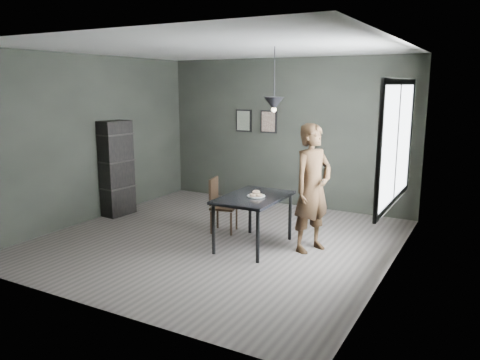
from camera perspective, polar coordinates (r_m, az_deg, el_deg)
The scene contains 13 objects.
ground at distance 7.14m, azimuth -2.68°, elevation -7.29°, with size 5.00×5.00×0.00m, color #3D3835.
back_wall at distance 9.03m, azimuth 5.60°, elevation 5.75°, with size 5.00×0.10×2.80m, color black.
ceiling at distance 6.77m, azimuth -2.91°, elevation 15.74°, with size 5.00×5.00×0.02m.
window_assembly at distance 6.09m, azimuth 18.56°, elevation 4.31°, with size 0.04×1.96×1.56m.
cafe_table at distance 6.66m, azimuth 1.68°, elevation -2.63°, with size 0.80×1.20×0.75m.
white_plate at distance 6.60m, azimuth 1.98°, elevation -2.03°, with size 0.23×0.23×0.01m, color white.
donut_pile at distance 6.59m, azimuth 1.98°, elevation -1.73°, with size 0.18×0.19×0.08m.
woman at distance 6.55m, azimuth 8.80°, elevation -1.00°, with size 0.65×0.43×1.79m, color black.
wood_chair at distance 7.40m, azimuth -2.54°, elevation -2.61°, with size 0.45×0.45×0.87m.
shelf_unit at distance 8.59m, azimuth -14.81°, elevation 1.38°, with size 0.32×0.56×1.69m, color black.
pendant_lamp at distance 6.45m, azimuth 4.16°, elevation 9.27°, with size 0.28×0.28×0.86m.
framed_print_left at distance 9.37m, azimuth 0.45°, elevation 7.25°, with size 0.34×0.04×0.44m.
framed_print_right at distance 9.12m, azimuth 3.51°, elevation 7.11°, with size 0.34×0.04×0.44m.
Camera 1 is at (3.55, -5.75, 2.31)m, focal length 35.00 mm.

